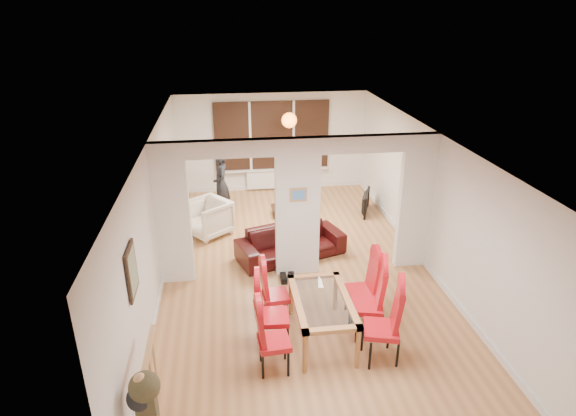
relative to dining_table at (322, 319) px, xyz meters
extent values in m
cube|color=#B17947|center=(-0.07, 2.01, -0.35)|extent=(5.00, 9.00, 0.01)
cube|color=white|center=(-0.07, 2.01, 0.95)|extent=(5.00, 0.18, 2.60)
cube|color=black|center=(-0.07, 6.45, 1.15)|extent=(3.00, 0.08, 1.80)
cube|color=white|center=(-0.07, 6.41, -0.05)|extent=(1.40, 0.08, 0.50)
sphere|color=orange|center=(0.23, 5.31, 1.80)|extent=(0.36, 0.36, 0.36)
cube|color=gray|center=(-2.54, -0.39, 1.25)|extent=(0.04, 0.52, 0.67)
cube|color=#4C8CD8|center=(-0.07, 1.91, 1.25)|extent=(0.30, 0.03, 0.25)
imported|color=black|center=(-0.10, 2.61, -0.04)|extent=(2.27, 1.45, 0.62)
imported|color=beige|center=(-1.76, 3.85, 0.05)|extent=(1.20, 1.21, 0.79)
imported|color=black|center=(-1.44, 4.90, 0.43)|extent=(0.62, 0.46, 1.56)
imported|color=black|center=(1.93, 4.58, -0.08)|extent=(0.90, 0.45, 0.53)
cylinder|color=#143F19|center=(0.20, 4.54, 0.03)|extent=(0.08, 0.08, 0.30)
imported|color=#321B11|center=(0.05, 4.68, -0.10)|extent=(0.20, 0.20, 0.05)
camera|label=1|loc=(-1.29, -5.83, 4.33)|focal=30.00mm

